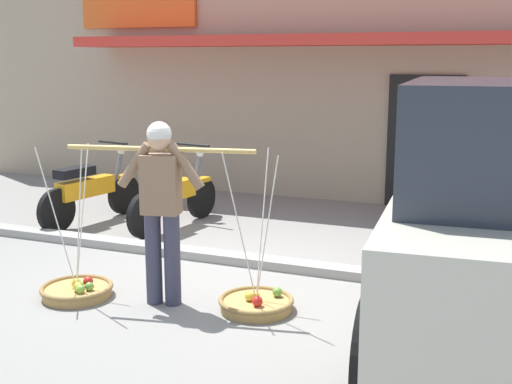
{
  "coord_description": "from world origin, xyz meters",
  "views": [
    {
      "loc": [
        2.92,
        -5.66,
        2.25
      ],
      "look_at": [
        0.39,
        0.6,
        0.85
      ],
      "focal_mm": 45.68,
      "sensor_mm": 36.0,
      "label": 1
    }
  ],
  "objects_px": {
    "fruit_basket_right_side": "(77,290)",
    "motorcycle_nearest_shop": "(90,191)",
    "motorcycle_second_in_row": "(173,195)",
    "fruit_basket_left_side": "(256,302)",
    "fruit_vendor": "(161,201)"
  },
  "relations": [
    {
      "from": "fruit_vendor",
      "to": "fruit_basket_right_side",
      "type": "bearing_deg",
      "value": -168.79
    },
    {
      "from": "motorcycle_second_in_row",
      "to": "motorcycle_nearest_shop",
      "type": "bearing_deg",
      "value": -170.66
    },
    {
      "from": "fruit_basket_right_side",
      "to": "motorcycle_nearest_shop",
      "type": "bearing_deg",
      "value": 123.47
    },
    {
      "from": "fruit_vendor",
      "to": "motorcycle_nearest_shop",
      "type": "xyz_separation_m",
      "value": [
        -2.46,
        2.26,
        -0.53
      ]
    },
    {
      "from": "fruit_vendor",
      "to": "motorcycle_nearest_shop",
      "type": "bearing_deg",
      "value": 137.43
    },
    {
      "from": "fruit_basket_right_side",
      "to": "motorcycle_second_in_row",
      "type": "height_order",
      "value": "fruit_basket_right_side"
    },
    {
      "from": "fruit_vendor",
      "to": "fruit_basket_left_side",
      "type": "height_order",
      "value": "fruit_vendor"
    },
    {
      "from": "fruit_vendor",
      "to": "motorcycle_second_in_row",
      "type": "distance_m",
      "value": 2.81
    },
    {
      "from": "fruit_vendor",
      "to": "fruit_basket_left_side",
      "type": "bearing_deg",
      "value": 11.07
    },
    {
      "from": "fruit_basket_left_side",
      "to": "motorcycle_second_in_row",
      "type": "bearing_deg",
      "value": 133.01
    },
    {
      "from": "fruit_basket_left_side",
      "to": "fruit_basket_right_side",
      "type": "xyz_separation_m",
      "value": [
        -1.71,
        -0.34,
        0.0
      ]
    },
    {
      "from": "fruit_basket_left_side",
      "to": "fruit_vendor",
      "type": "bearing_deg",
      "value": -168.93
    },
    {
      "from": "motorcycle_second_in_row",
      "to": "fruit_basket_right_side",
      "type": "bearing_deg",
      "value": -80.95
    },
    {
      "from": "fruit_basket_right_side",
      "to": "motorcycle_second_in_row",
      "type": "distance_m",
      "value": 2.68
    },
    {
      "from": "fruit_basket_right_side",
      "to": "motorcycle_second_in_row",
      "type": "relative_size",
      "value": 0.8
    }
  ]
}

